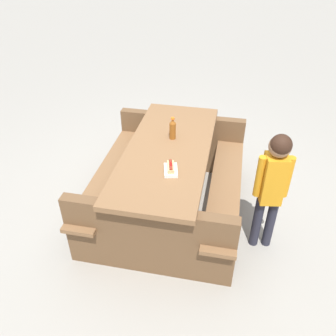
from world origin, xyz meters
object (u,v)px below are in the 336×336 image
Objects in this scene: hotdog_tray at (171,169)px; child_in_coat at (273,180)px; picnic_table at (168,175)px; soda_bottle at (173,129)px.

child_in_coat is (-0.12, 0.83, -0.03)m from hotdog_tray.
picnic_table is 0.45m from soda_bottle.
picnic_table is at bearing -103.45° from child_in_coat.
picnic_table is 1.02m from child_in_coat.
child_in_coat is at bearing 76.55° from picnic_table.
soda_bottle is 1.08× the size of hotdog_tray.
hotdog_tray is 0.84m from child_in_coat.
child_in_coat reaches higher than hotdog_tray.
child_in_coat reaches higher than picnic_table.
hotdog_tray reaches higher than picnic_table.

